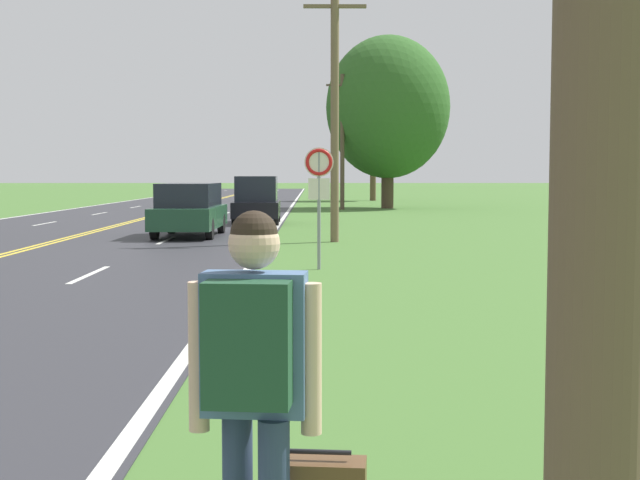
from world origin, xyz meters
TOP-DOWN VIEW (x-y plane):
  - hitchhiker_person at (7.25, 3.21)m, footprint 0.61×0.46m
  - traffic_sign at (7.62, 17.53)m, footprint 0.60×0.10m
  - utility_pole_midground at (8.12, 25.04)m, footprint 1.80×0.24m
  - utility_pole_far at (9.09, 48.71)m, footprint 1.80×0.24m
  - tree_left_verge at (11.90, 65.50)m, footprint 4.44×4.44m
  - tree_mid_treeline at (11.76, 50.69)m, footprint 7.10×7.10m
  - car_dark_green_van_approaching at (3.59, 27.30)m, footprint 1.92×4.78m
  - car_black_van_mid_near at (5.25, 34.49)m, footprint 1.86×4.18m

SIDE VIEW (x-z plane):
  - car_dark_green_van_approaching at x=3.59m, z-range 0.04..1.72m
  - car_black_van_mid_near at x=5.25m, z-range 0.03..1.91m
  - hitchhiker_person at x=7.25m, z-range 0.20..2.00m
  - traffic_sign at x=7.62m, z-range 0.64..3.15m
  - utility_pole_midground at x=8.12m, z-range 0.15..7.49m
  - utility_pole_far at x=9.09m, z-range 0.15..7.61m
  - tree_left_verge at x=11.90m, z-range 1.52..9.72m
  - tree_mid_treeline at x=11.76m, z-range 0.85..10.74m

